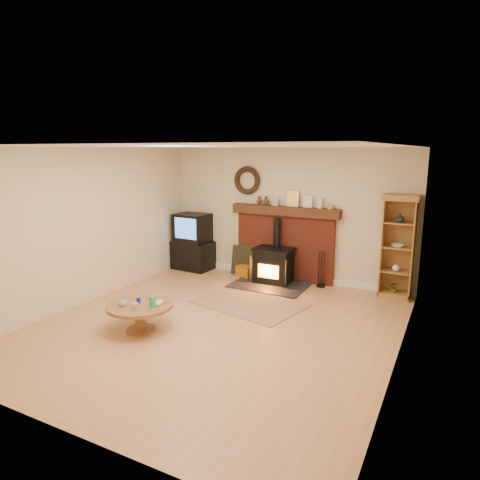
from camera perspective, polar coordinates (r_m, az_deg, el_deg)
The scene contains 11 objects.
ground at distance 6.47m, azimuth -2.98°, elevation -11.36°, with size 5.50×5.50×0.00m, color tan.
room_shell at distance 6.10m, azimuth -2.85°, elevation 3.99°, with size 5.02×5.52×2.61m.
chimney_breast at distance 8.54m, azimuth 5.98°, elevation -0.01°, with size 2.20×0.22×1.78m.
wood_stove at distance 8.32m, azimuth 4.40°, elevation -3.58°, with size 1.40×1.00×1.26m.
area_rug at distance 7.34m, azimuth 1.21°, elevation -8.41°, with size 1.76×1.21×0.01m, color brown.
tv_unit at distance 9.34m, azimuth -6.32°, elevation -0.36°, with size 0.87×0.64×1.22m.
curio_cabinet at distance 7.90m, azimuth 20.32°, elevation -0.83°, with size 0.58×0.42×1.82m.
firelog_box at distance 8.75m, azimuth 0.76°, elevation -4.27°, with size 0.37×0.23×0.23m, color #C38407.
leaning_painting at distance 8.89m, azimuth 0.41°, elevation -2.74°, with size 0.51×0.03×0.62m, color black.
fire_tools at distance 8.30m, azimuth 10.74°, elevation -5.27°, with size 0.16×0.16×0.70m.
coffee_table at distance 6.35m, azimuth -13.20°, elevation -8.97°, with size 0.94×0.94×0.56m.
Camera 1 is at (3.01, -5.13, 2.55)m, focal length 32.00 mm.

